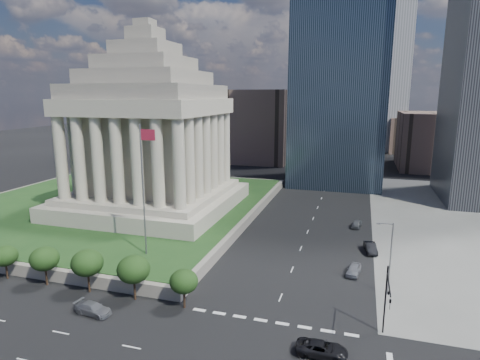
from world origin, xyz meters
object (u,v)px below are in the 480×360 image
at_px(pickup_truck, 322,349).
at_px(suv_grey, 93,309).
at_px(traffic_signal_ne, 387,297).
at_px(parked_sedan_far, 356,224).
at_px(flagpole, 144,183).
at_px(street_lamp_north, 389,254).
at_px(parked_sedan_mid, 370,248).
at_px(parked_sedan_near, 354,270).
at_px(war_memorial, 149,118).

height_order(pickup_truck, suv_grey, pickup_truck).
distance_m(traffic_signal_ne, parked_sedan_far, 39.26).
bearing_deg(traffic_signal_ne, pickup_truck, -145.53).
bearing_deg(flagpole, suv_grey, -86.80).
distance_m(street_lamp_north, parked_sedan_mid, 15.62).
xyz_separation_m(suv_grey, parked_sedan_near, (30.01, 20.60, 0.04)).
distance_m(pickup_truck, suv_grey, 27.35).
height_order(pickup_truck, parked_sedan_mid, parked_sedan_mid).
bearing_deg(pickup_truck, parked_sedan_mid, -10.92).
height_order(pickup_truck, parked_sedan_near, parked_sedan_near).
xyz_separation_m(flagpole, suv_grey, (0.82, -14.57, -12.41)).
height_order(street_lamp_north, suv_grey, street_lamp_north).
xyz_separation_m(flagpole, pickup_truck, (28.16, -14.54, -12.39)).
bearing_deg(war_memorial, parked_sedan_near, -22.69).
height_order(war_memorial, parked_sedan_mid, war_memorial).
relative_size(street_lamp_north, parked_sedan_mid, 2.08).
height_order(war_memorial, street_lamp_north, war_memorial).
relative_size(traffic_signal_ne, parked_sedan_near, 1.83).
distance_m(street_lamp_north, suv_grey, 38.03).
distance_m(traffic_signal_ne, suv_grey, 34.09).
distance_m(pickup_truck, parked_sedan_near, 20.73).
relative_size(war_memorial, parked_sedan_mid, 8.13).
relative_size(pickup_truck, suv_grey, 1.09).
relative_size(parked_sedan_mid, parked_sedan_far, 1.16).
bearing_deg(suv_grey, street_lamp_north, -58.97).
xyz_separation_m(pickup_truck, parked_sedan_mid, (5.17, 30.27, 0.06)).
relative_size(flagpole, parked_sedan_mid, 4.17).
bearing_deg(war_memorial, suv_grey, -71.39).
bearing_deg(war_memorial, pickup_truck, -43.69).
bearing_deg(suv_grey, traffic_signal_ne, -76.11).
xyz_separation_m(parked_sedan_near, parked_sedan_mid, (2.50, 9.71, 0.05)).
bearing_deg(parked_sedan_mid, street_lamp_north, -92.39).
height_order(war_memorial, parked_sedan_near, war_memorial).
distance_m(street_lamp_north, pickup_truck, 17.74).
bearing_deg(street_lamp_north, war_memorial, 154.08).
distance_m(parked_sedan_near, parked_sedan_mid, 10.02).
relative_size(flagpole, parked_sedan_far, 4.83).
xyz_separation_m(flagpole, parked_sedan_far, (30.83, 28.53, -12.41)).
distance_m(flagpole, traffic_signal_ne, 36.69).
distance_m(traffic_signal_ne, parked_sedan_mid, 26.43).
xyz_separation_m(traffic_signal_ne, parked_sedan_near, (-3.50, 16.33, -4.51)).
height_order(suv_grey, parked_sedan_far, parked_sedan_far).
bearing_deg(suv_grey, parked_sedan_near, -48.90).
bearing_deg(suv_grey, parked_sedan_far, -28.22).
relative_size(traffic_signal_ne, pickup_truck, 1.53).
xyz_separation_m(war_memorial, suv_grey, (12.99, -38.57, -20.70)).
height_order(traffic_signal_ne, street_lamp_north, street_lamp_north).
bearing_deg(parked_sedan_near, suv_grey, -135.87).
xyz_separation_m(war_memorial, parked_sedan_far, (43.00, 4.53, -20.70)).
bearing_deg(flagpole, street_lamp_north, 1.63).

